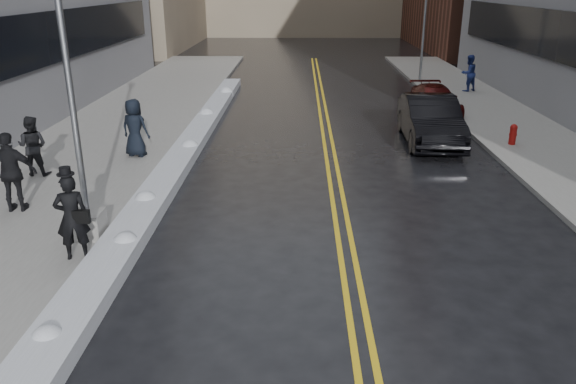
# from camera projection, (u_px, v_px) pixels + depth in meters

# --- Properties ---
(ground) EXTENTS (160.00, 160.00, 0.00)m
(ground) POSITION_uv_depth(u_px,v_px,m) (224.00, 289.00, 10.85)
(ground) COLOR black
(ground) RESTS_ON ground
(sidewalk_west) EXTENTS (5.50, 50.00, 0.15)m
(sidewalk_west) POSITION_uv_depth(u_px,v_px,m) (101.00, 144.00, 20.30)
(sidewalk_west) COLOR gray
(sidewalk_west) RESTS_ON ground
(sidewalk_east) EXTENTS (4.00, 50.00, 0.15)m
(sidewalk_east) POSITION_uv_depth(u_px,v_px,m) (540.00, 146.00, 19.98)
(sidewalk_east) COLOR gray
(sidewalk_east) RESTS_ON ground
(lane_line_left) EXTENTS (0.12, 50.00, 0.01)m
(lane_line_left) POSITION_uv_depth(u_px,v_px,m) (325.00, 147.00, 20.16)
(lane_line_left) COLOR gold
(lane_line_left) RESTS_ON ground
(lane_line_right) EXTENTS (0.12, 50.00, 0.01)m
(lane_line_right) POSITION_uv_depth(u_px,v_px,m) (333.00, 147.00, 20.15)
(lane_line_right) COLOR gold
(lane_line_right) RESTS_ON ground
(snow_ridge) EXTENTS (0.90, 30.00, 0.34)m
(snow_ridge) POSITION_uv_depth(u_px,v_px,m) (181.00, 158.00, 18.33)
(snow_ridge) COLOR silver
(snow_ridge) RESTS_ON ground
(lamppost) EXTENTS (0.65, 0.65, 7.62)m
(lamppost) POSITION_uv_depth(u_px,v_px,m) (76.00, 134.00, 11.90)
(lamppost) COLOR gray
(lamppost) RESTS_ON sidewalk_west
(fire_hydrant) EXTENTS (0.26, 0.26, 0.73)m
(fire_hydrant) POSITION_uv_depth(u_px,v_px,m) (513.00, 133.00, 19.83)
(fire_hydrant) COLOR maroon
(fire_hydrant) RESTS_ON sidewalk_east
(traffic_signal) EXTENTS (0.16, 0.20, 6.00)m
(traffic_signal) POSITION_uv_depth(u_px,v_px,m) (424.00, 22.00, 31.94)
(traffic_signal) COLOR gray
(traffic_signal) RESTS_ON sidewalk_east
(pedestrian_fedora) EXTENTS (0.77, 0.62, 1.83)m
(pedestrian_fedora) POSITION_uv_depth(u_px,v_px,m) (72.00, 217.00, 11.45)
(pedestrian_fedora) COLOR black
(pedestrian_fedora) RESTS_ON sidewalk_west
(pedestrian_b) EXTENTS (0.87, 0.68, 1.78)m
(pedestrian_b) POSITION_uv_depth(u_px,v_px,m) (33.00, 146.00, 16.52)
(pedestrian_b) COLOR black
(pedestrian_b) RESTS_ON sidewalk_west
(pedestrian_c) EXTENTS (1.06, 0.84, 1.90)m
(pedestrian_c) POSITION_uv_depth(u_px,v_px,m) (135.00, 128.00, 18.31)
(pedestrian_c) COLOR black
(pedestrian_c) RESTS_ON sidewalk_west
(pedestrian_d) EXTENTS (1.22, 0.60, 2.02)m
(pedestrian_d) POSITION_uv_depth(u_px,v_px,m) (12.00, 172.00, 13.84)
(pedestrian_d) COLOR black
(pedestrian_d) RESTS_ON sidewalk_west
(pedestrian_east) EXTENTS (1.14, 1.05, 1.88)m
(pedestrian_east) POSITION_uv_depth(u_px,v_px,m) (469.00, 73.00, 29.36)
(pedestrian_east) COLOR navy
(pedestrian_east) RESTS_ON sidewalk_east
(car_black) EXTENTS (1.99, 5.22, 1.70)m
(car_black) POSITION_uv_depth(u_px,v_px,m) (430.00, 120.00, 20.41)
(car_black) COLOR black
(car_black) RESTS_ON ground
(car_maroon) EXTENTS (1.87, 4.27, 1.22)m
(car_maroon) POSITION_uv_depth(u_px,v_px,m) (435.00, 100.00, 25.13)
(car_maroon) COLOR #3E0A09
(car_maroon) RESTS_ON ground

